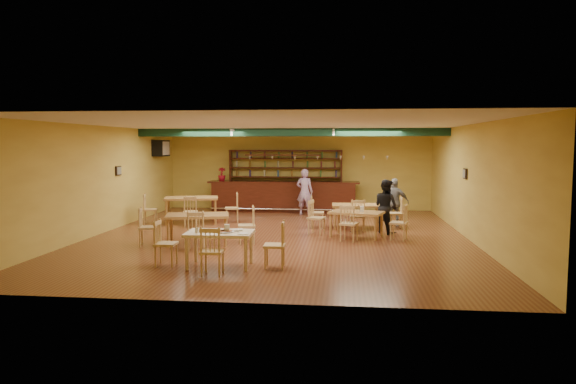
# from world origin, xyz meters

# --- Properties ---
(floor) EXTENTS (12.00, 12.00, 0.00)m
(floor) POSITION_xyz_m (0.00, 0.00, 0.00)
(floor) COLOR brown
(floor) RESTS_ON ground
(ceiling_beam) EXTENTS (10.00, 0.30, 0.25)m
(ceiling_beam) POSITION_xyz_m (0.00, 2.80, 2.87)
(ceiling_beam) COLOR #10321F
(ceiling_beam) RESTS_ON ceiling
(track_rail_left) EXTENTS (0.05, 2.50, 0.05)m
(track_rail_left) POSITION_xyz_m (-1.80, 3.40, 2.94)
(track_rail_left) COLOR silver
(track_rail_left) RESTS_ON ceiling
(track_rail_right) EXTENTS (0.05, 2.50, 0.05)m
(track_rail_right) POSITION_xyz_m (1.40, 3.40, 2.94)
(track_rail_right) COLOR silver
(track_rail_right) RESTS_ON ceiling
(ac_unit) EXTENTS (0.34, 0.70, 0.48)m
(ac_unit) POSITION_xyz_m (-4.80, 4.20, 2.35)
(ac_unit) COLOR silver
(ac_unit) RESTS_ON wall_left
(picture_left) EXTENTS (0.04, 0.34, 0.28)m
(picture_left) POSITION_xyz_m (-4.97, 1.00, 1.70)
(picture_left) COLOR black
(picture_left) RESTS_ON wall_left
(picture_right) EXTENTS (0.04, 0.34, 0.28)m
(picture_right) POSITION_xyz_m (4.97, 0.50, 1.70)
(picture_right) COLOR black
(picture_right) RESTS_ON wall_right
(bar_counter) EXTENTS (5.56, 0.85, 1.13)m
(bar_counter) POSITION_xyz_m (-0.48, 5.15, 0.56)
(bar_counter) COLOR #38140B
(bar_counter) RESTS_ON ground
(back_bar_hutch) EXTENTS (4.30, 0.40, 2.28)m
(back_bar_hutch) POSITION_xyz_m (-0.48, 5.78, 1.14)
(back_bar_hutch) COLOR #38140B
(back_bar_hutch) RESTS_ON ground
(poinsettia) EXTENTS (0.36, 0.36, 0.49)m
(poinsettia) POSITION_xyz_m (-2.81, 5.15, 1.38)
(poinsettia) COLOR maroon
(poinsettia) RESTS_ON bar_counter
(dining_table_a) EXTENTS (1.84, 1.37, 0.82)m
(dining_table_a) POSITION_xyz_m (-3.06, 2.03, 0.41)
(dining_table_a) COLOR #A97B3C
(dining_table_a) RESTS_ON ground
(dining_table_b) EXTENTS (1.45, 0.91, 0.71)m
(dining_table_b) POSITION_xyz_m (2.11, 1.57, 0.36)
(dining_table_b) COLOR #A97B3C
(dining_table_b) RESTS_ON ground
(dining_table_c) EXTENTS (1.69, 1.23, 0.76)m
(dining_table_c) POSITION_xyz_m (-1.86, -1.42, 0.38)
(dining_table_c) COLOR #A97B3C
(dining_table_c) RESTS_ON ground
(dining_table_d) EXTENTS (1.56, 1.20, 0.69)m
(dining_table_d) POSITION_xyz_m (2.08, 0.09, 0.34)
(dining_table_d) COLOR #A97B3C
(dining_table_d) RESTS_ON ground
(near_table) EXTENTS (1.36, 0.90, 0.72)m
(near_table) POSITION_xyz_m (-0.76, -3.65, 0.36)
(near_table) COLOR #D3BA8D
(near_table) RESTS_ON ground
(pizza_tray) EXTENTS (0.51, 0.51, 0.01)m
(pizza_tray) POSITION_xyz_m (-0.66, -3.65, 0.72)
(pizza_tray) COLOR silver
(pizza_tray) RESTS_ON near_table
(parmesan_shaker) EXTENTS (0.08, 0.08, 0.11)m
(parmesan_shaker) POSITION_xyz_m (-1.19, -3.80, 0.77)
(parmesan_shaker) COLOR #EAE5C6
(parmesan_shaker) RESTS_ON near_table
(napkin_stack) EXTENTS (0.23, 0.19, 0.03)m
(napkin_stack) POSITION_xyz_m (-0.43, -3.46, 0.73)
(napkin_stack) COLOR white
(napkin_stack) RESTS_ON near_table
(pizza_server) EXTENTS (0.33, 0.22, 0.00)m
(pizza_server) POSITION_xyz_m (-0.52, -3.61, 0.73)
(pizza_server) COLOR silver
(pizza_server) RESTS_ON pizza_tray
(side_plate) EXTENTS (0.23, 0.23, 0.01)m
(side_plate) POSITION_xyz_m (-0.23, -3.85, 0.72)
(side_plate) COLOR white
(side_plate) RESTS_ON near_table
(patron_bar) EXTENTS (0.66, 0.49, 1.63)m
(patron_bar) POSITION_xyz_m (0.36, 4.33, 0.82)
(patron_bar) COLOR #9553B5
(patron_bar) RESTS_ON ground
(patron_right_a) EXTENTS (0.91, 0.93, 1.51)m
(patron_right_a) POSITION_xyz_m (2.91, 0.77, 0.76)
(patron_right_a) COLOR black
(patron_right_a) RESTS_ON ground
(patron_right_b) EXTENTS (0.90, 0.48, 1.46)m
(patron_right_b) POSITION_xyz_m (3.28, 2.09, 0.73)
(patron_right_b) COLOR slate
(patron_right_b) RESTS_ON ground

